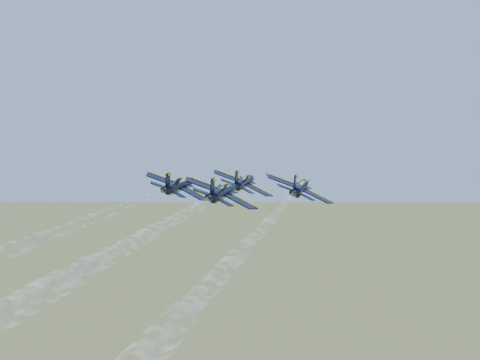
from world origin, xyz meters
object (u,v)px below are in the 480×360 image
(jet_left, at_px, (179,185))
(jet_right, at_px, (300,188))
(jet_lead, at_px, (244,182))
(jet_slot, at_px, (223,192))

(jet_left, xyz_separation_m, jet_right, (21.66, 1.76, 0.00))
(jet_lead, xyz_separation_m, jet_slot, (2.63, -20.12, 0.00))
(jet_lead, bearing_deg, jet_left, -136.11)
(jet_right, distance_m, jet_slot, 15.21)
(jet_left, relative_size, jet_right, 1.00)
(jet_right, xyz_separation_m, jet_slot, (-10.10, -11.38, 0.00))
(jet_lead, xyz_separation_m, jet_right, (12.73, -8.74, 0.00))
(jet_right, height_order, jet_slot, same)
(jet_left, relative_size, jet_slot, 1.00)
(jet_lead, distance_m, jet_left, 13.79)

